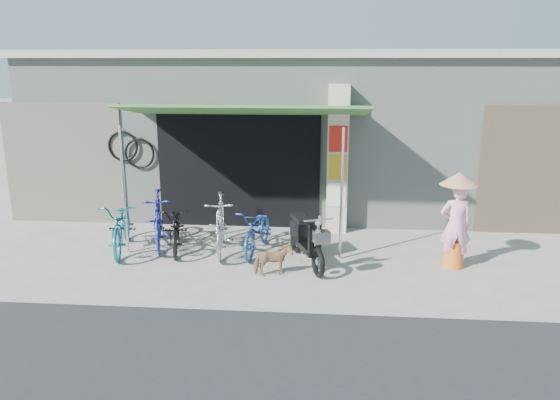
# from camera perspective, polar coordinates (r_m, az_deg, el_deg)

# --- Properties ---
(ground) EXTENTS (80.00, 80.00, 0.00)m
(ground) POSITION_cam_1_polar(r_m,az_deg,el_deg) (9.23, 0.72, -7.61)
(ground) COLOR #9F9A90
(ground) RESTS_ON ground
(bicycle_shop) EXTENTS (12.30, 5.30, 3.66)m
(bicycle_shop) POSITION_cam_1_polar(r_m,az_deg,el_deg) (13.73, 2.26, 7.63)
(bicycle_shop) COLOR #9AA098
(bicycle_shop) RESTS_ON ground
(shop_pillar) EXTENTS (0.42, 0.44, 3.00)m
(shop_pillar) POSITION_cam_1_polar(r_m,az_deg,el_deg) (11.16, 6.02, 4.22)
(shop_pillar) COLOR beige
(shop_pillar) RESTS_ON ground
(awning) EXTENTS (4.60, 1.88, 2.72)m
(awning) POSITION_cam_1_polar(r_m,az_deg,el_deg) (10.31, -3.66, 9.13)
(awning) COLOR #3A6F32
(awning) RESTS_ON ground
(neighbour_right) EXTENTS (2.60, 0.06, 2.60)m
(neighbour_right) POSITION_cam_1_polar(r_m,az_deg,el_deg) (12.16, 25.96, 2.72)
(neighbour_right) COLOR brown
(neighbour_right) RESTS_ON ground
(neighbour_left) EXTENTS (2.60, 0.06, 2.60)m
(neighbour_left) POSITION_cam_1_polar(r_m,az_deg,el_deg) (12.64, -21.63, 3.57)
(neighbour_left) COLOR #6B665B
(neighbour_left) RESTS_ON ground
(bike_teal) EXTENTS (1.06, 1.97, 0.98)m
(bike_teal) POSITION_cam_1_polar(r_m,az_deg,el_deg) (10.52, -16.18, -2.56)
(bike_teal) COLOR #1A6C76
(bike_teal) RESTS_ON ground
(bike_blue) EXTENTS (0.94, 1.80, 1.04)m
(bike_blue) POSITION_cam_1_polar(r_m,az_deg,el_deg) (10.61, -12.60, -2.02)
(bike_blue) COLOR navy
(bike_blue) RESTS_ON ground
(bike_black) EXTENTS (0.95, 1.76, 0.88)m
(bike_black) POSITION_cam_1_polar(r_m,az_deg,el_deg) (10.36, -10.78, -2.80)
(bike_black) COLOR black
(bike_black) RESTS_ON ground
(bike_silver) EXTENTS (0.74, 1.84, 1.07)m
(bike_silver) POSITION_cam_1_polar(r_m,az_deg,el_deg) (10.08, -6.22, -2.52)
(bike_silver) COLOR silver
(bike_silver) RESTS_ON ground
(bike_navy) EXTENTS (0.78, 1.69, 0.85)m
(bike_navy) POSITION_cam_1_polar(r_m,az_deg,el_deg) (10.05, -2.32, -3.15)
(bike_navy) COLOR #1F4392
(bike_navy) RESTS_ON ground
(street_dog) EXTENTS (0.69, 0.50, 0.53)m
(street_dog) POSITION_cam_1_polar(r_m,az_deg,el_deg) (9.02, -0.75, -6.33)
(street_dog) COLOR tan
(street_dog) RESTS_ON ground
(moped) EXTENTS (0.78, 1.68, 0.99)m
(moped) POSITION_cam_1_polar(r_m,az_deg,el_deg) (9.51, 2.70, -4.06)
(moped) COLOR black
(moped) RESTS_ON ground
(nun) EXTENTS (0.64, 0.64, 1.67)m
(nun) POSITION_cam_1_polar(r_m,az_deg,el_deg) (9.69, 17.91, -2.05)
(nun) COLOR #FCA9C4
(nun) RESTS_ON ground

